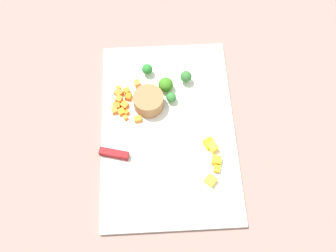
# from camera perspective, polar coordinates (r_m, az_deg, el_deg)

# --- Properties ---
(ground_plane) EXTENTS (4.00, 4.00, 0.00)m
(ground_plane) POSITION_cam_1_polar(r_m,az_deg,el_deg) (0.97, 0.00, -0.57)
(ground_plane) COLOR gray
(cutting_board) EXTENTS (0.50, 0.33, 0.01)m
(cutting_board) POSITION_cam_1_polar(r_m,az_deg,el_deg) (0.96, 0.00, -0.42)
(cutting_board) COLOR white
(cutting_board) RESTS_ON ground_plane
(prep_bowl) EXTENTS (0.08, 0.08, 0.04)m
(prep_bowl) POSITION_cam_1_polar(r_m,az_deg,el_deg) (0.97, -2.89, 3.67)
(prep_bowl) COLOR #98673D
(prep_bowl) RESTS_ON cutting_board
(chef_knife) EXTENTS (0.10, 0.31, 0.02)m
(chef_knife) POSITION_cam_1_polar(r_m,az_deg,el_deg) (0.92, -4.02, -4.88)
(chef_knife) COLOR silver
(chef_knife) RESTS_ON cutting_board
(carrot_dice_0) EXTENTS (0.02, 0.02, 0.01)m
(carrot_dice_0) POSITION_cam_1_polar(r_m,az_deg,el_deg) (0.98, -7.89, 2.26)
(carrot_dice_0) COLOR orange
(carrot_dice_0) RESTS_ON cutting_board
(carrot_dice_1) EXTENTS (0.02, 0.02, 0.01)m
(carrot_dice_1) POSITION_cam_1_polar(r_m,az_deg,el_deg) (0.96, -4.48, 1.02)
(carrot_dice_1) COLOR orange
(carrot_dice_1) RESTS_ON cutting_board
(carrot_dice_2) EXTENTS (0.02, 0.02, 0.01)m
(carrot_dice_2) POSITION_cam_1_polar(r_m,az_deg,el_deg) (0.99, -7.62, 2.95)
(carrot_dice_2) COLOR orange
(carrot_dice_2) RESTS_ON cutting_board
(carrot_dice_3) EXTENTS (0.03, 0.03, 0.01)m
(carrot_dice_3) POSITION_cam_1_polar(r_m,az_deg,el_deg) (1.00, -7.26, 4.83)
(carrot_dice_3) COLOR orange
(carrot_dice_3) RESTS_ON cutting_board
(carrot_dice_4) EXTENTS (0.02, 0.02, 0.01)m
(carrot_dice_4) POSITION_cam_1_polar(r_m,az_deg,el_deg) (0.98, -6.89, 2.09)
(carrot_dice_4) COLOR orange
(carrot_dice_4) RESTS_ON cutting_board
(carrot_dice_5) EXTENTS (0.02, 0.02, 0.01)m
(carrot_dice_5) POSITION_cam_1_polar(r_m,az_deg,el_deg) (0.98, -6.43, 3.09)
(carrot_dice_5) COLOR orange
(carrot_dice_5) RESTS_ON cutting_board
(carrot_dice_6) EXTENTS (0.02, 0.02, 0.01)m
(carrot_dice_6) POSITION_cam_1_polar(r_m,az_deg,el_deg) (1.00, -5.85, 4.33)
(carrot_dice_6) COLOR orange
(carrot_dice_6) RESTS_ON cutting_board
(carrot_dice_7) EXTENTS (0.02, 0.02, 0.01)m
(carrot_dice_7) POSITION_cam_1_polar(r_m,az_deg,el_deg) (1.00, -6.09, 5.15)
(carrot_dice_7) COLOR orange
(carrot_dice_7) RESTS_ON cutting_board
(carrot_dice_8) EXTENTS (0.02, 0.02, 0.01)m
(carrot_dice_8) POSITION_cam_1_polar(r_m,az_deg,el_deg) (0.97, -6.12, 1.97)
(carrot_dice_8) COLOR orange
(carrot_dice_8) RESTS_ON cutting_board
(carrot_dice_9) EXTENTS (0.01, 0.01, 0.01)m
(carrot_dice_9) POSITION_cam_1_polar(r_m,az_deg,el_deg) (0.97, -6.27, 1.23)
(carrot_dice_9) COLOR orange
(carrot_dice_9) RESTS_ON cutting_board
(carrot_dice_10) EXTENTS (0.01, 0.01, 0.01)m
(carrot_dice_10) POSITION_cam_1_polar(r_m,az_deg,el_deg) (1.01, -7.29, 5.57)
(carrot_dice_10) COLOR orange
(carrot_dice_10) RESTS_ON cutting_board
(carrot_dice_11) EXTENTS (0.02, 0.02, 0.02)m
(carrot_dice_11) POSITION_cam_1_polar(r_m,az_deg,el_deg) (0.99, -7.22, 3.88)
(carrot_dice_11) COLOR orange
(carrot_dice_11) RESTS_ON cutting_board
(carrot_dice_12) EXTENTS (0.02, 0.02, 0.02)m
(carrot_dice_12) POSITION_cam_1_polar(r_m,az_deg,el_deg) (1.01, -4.56, 6.24)
(carrot_dice_12) COLOR orange
(carrot_dice_12) RESTS_ON cutting_board
(pepper_dice_0) EXTENTS (0.02, 0.03, 0.02)m
(pepper_dice_0) POSITION_cam_1_polar(r_m,az_deg,el_deg) (0.92, 7.14, -5.07)
(pepper_dice_0) COLOR yellow
(pepper_dice_0) RESTS_ON cutting_board
(pepper_dice_1) EXTENTS (0.02, 0.02, 0.01)m
(pepper_dice_1) POSITION_cam_1_polar(r_m,az_deg,el_deg) (0.91, 7.22, -6.33)
(pepper_dice_1) COLOR yellow
(pepper_dice_1) RESTS_ON cutting_board
(pepper_dice_2) EXTENTS (0.03, 0.03, 0.02)m
(pepper_dice_2) POSITION_cam_1_polar(r_m,az_deg,el_deg) (0.93, 6.65, -3.14)
(pepper_dice_2) COLOR yellow
(pepper_dice_2) RESTS_ON cutting_board
(pepper_dice_3) EXTENTS (0.03, 0.03, 0.02)m
(pepper_dice_3) POSITION_cam_1_polar(r_m,az_deg,el_deg) (0.90, 6.30, -7.97)
(pepper_dice_3) COLOR yellow
(pepper_dice_3) RESTS_ON cutting_board
(pepper_dice_4) EXTENTS (0.03, 0.03, 0.02)m
(pepper_dice_4) POSITION_cam_1_polar(r_m,az_deg,el_deg) (0.93, 6.06, -2.53)
(pepper_dice_4) COLOR yellow
(pepper_dice_4) RESTS_ON cutting_board
(broccoli_floret_0) EXTENTS (0.03, 0.03, 0.03)m
(broccoli_floret_0) POSITION_cam_1_polar(r_m,az_deg,el_deg) (0.98, 0.48, 4.23)
(broccoli_floret_0) COLOR #81B86B
(broccoli_floret_0) RESTS_ON cutting_board
(broccoli_floret_1) EXTENTS (0.03, 0.03, 0.04)m
(broccoli_floret_1) POSITION_cam_1_polar(r_m,az_deg,el_deg) (1.02, -3.09, 8.33)
(broccoli_floret_1) COLOR #8CB46B
(broccoli_floret_1) RESTS_ON cutting_board
(broccoli_floret_2) EXTENTS (0.03, 0.03, 0.04)m
(broccoli_floret_2) POSITION_cam_1_polar(r_m,az_deg,el_deg) (1.00, 2.67, 7.27)
(broccoli_floret_2) COLOR #8CBB6C
(broccoli_floret_2) RESTS_ON cutting_board
(broccoli_floret_3) EXTENTS (0.04, 0.04, 0.04)m
(broccoli_floret_3) POSITION_cam_1_polar(r_m,az_deg,el_deg) (0.99, -0.42, 6.08)
(broccoli_floret_3) COLOR #8CC16B
(broccoli_floret_3) RESTS_ON cutting_board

